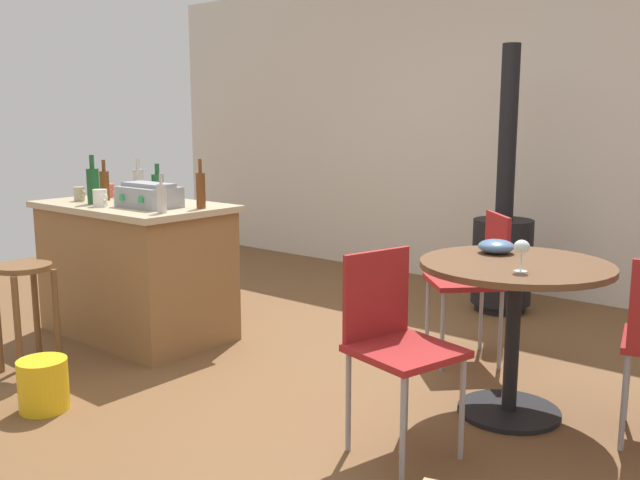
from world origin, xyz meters
name	(u,v)px	position (x,y,z in m)	size (l,w,h in m)	color
ground_plane	(291,382)	(0.00, 0.00, 0.00)	(8.80, 8.80, 0.00)	brown
back_wall	(516,128)	(0.00, 2.77, 1.35)	(8.00, 0.10, 2.70)	beige
kitchen_island	(136,269)	(-1.36, -0.01, 0.44)	(1.30, 0.77, 0.88)	olive
wooden_stool	(25,296)	(-1.26, -0.82, 0.44)	(0.31, 0.31, 0.62)	brown
dining_table	(514,300)	(1.10, 0.37, 0.58)	(0.90, 0.90, 0.76)	black
folding_chair_near	(476,274)	(0.60, 0.97, 0.53)	(0.57, 0.57, 0.88)	maroon
folding_chair_far	(394,336)	(0.86, -0.29, 0.51)	(0.48, 0.48, 0.86)	maroon
wood_stove	(502,247)	(0.25, 2.08, 0.49)	(0.44, 0.45, 1.95)	black
toolbox	(149,196)	(-1.12, -0.06, 0.95)	(0.38, 0.26, 0.15)	gray
bottle_0	(201,189)	(-0.82, 0.10, 1.00)	(0.06, 0.06, 0.30)	#603314
bottle_1	(139,183)	(-1.54, 0.17, 0.99)	(0.07, 0.07, 0.28)	#B7B2AD
bottle_2	(162,198)	(-0.84, -0.18, 0.97)	(0.06, 0.06, 0.23)	#B7B2AD
bottle_3	(105,185)	(-1.64, -0.03, 0.99)	(0.06, 0.06, 0.27)	#603314
bottle_4	(158,187)	(-1.32, 0.16, 0.98)	(0.08, 0.08, 0.25)	#194C23
bottle_5	(93,185)	(-1.54, -0.18, 1.00)	(0.08, 0.08, 0.31)	#194C23
cup_0	(110,191)	(-1.79, 0.10, 0.93)	(0.11, 0.07, 0.09)	#DB6651
cup_1	(140,194)	(-1.42, 0.09, 0.93)	(0.11, 0.07, 0.10)	tan
cup_2	(134,189)	(-1.67, 0.22, 0.94)	(0.12, 0.09, 0.11)	#383838
cup_3	(79,194)	(-1.75, -0.16, 0.93)	(0.11, 0.07, 0.09)	tan
cup_4	(100,198)	(-1.39, -0.23, 0.94)	(0.12, 0.09, 0.11)	white
wine_glass	(522,248)	(1.20, 0.19, 0.86)	(0.07, 0.07, 0.14)	silver
serving_bowl	(496,246)	(0.93, 0.52, 0.79)	(0.18, 0.18, 0.07)	#4C7099
plastic_bucket	(43,385)	(-0.70, -1.05, 0.13)	(0.24, 0.24, 0.26)	yellow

